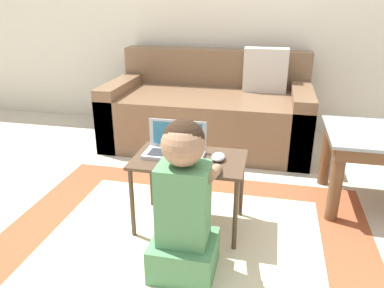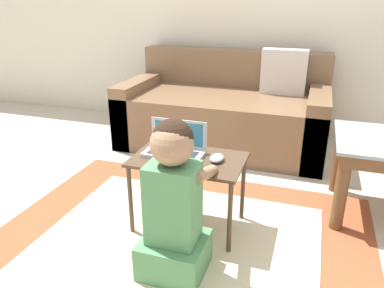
% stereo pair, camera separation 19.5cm
% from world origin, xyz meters
% --- Properties ---
extents(ground_plane, '(16.00, 16.00, 0.00)m').
position_xyz_m(ground_plane, '(0.00, 0.00, 0.00)').
color(ground_plane, beige).
extents(area_rug, '(1.96, 1.60, 0.01)m').
position_xyz_m(area_rug, '(-0.01, -0.16, 0.00)').
color(area_rug, '#9E4C2D').
rests_on(area_rug, ground_plane).
extents(couch, '(1.65, 0.90, 0.80)m').
position_xyz_m(couch, '(-0.12, 1.34, 0.28)').
color(couch, brown).
rests_on(couch, ground_plane).
extents(laptop_desk, '(0.58, 0.36, 0.41)m').
position_xyz_m(laptop_desk, '(-0.01, 0.03, 0.36)').
color(laptop_desk, '#4C3828').
rests_on(laptop_desk, ground_plane).
extents(laptop, '(0.31, 0.16, 0.17)m').
position_xyz_m(laptop, '(-0.09, 0.05, 0.44)').
color(laptop, '#B7BCC6').
rests_on(laptop, laptop_desk).
extents(computer_mouse, '(0.07, 0.10, 0.03)m').
position_xyz_m(computer_mouse, '(0.14, 0.04, 0.43)').
color(computer_mouse, '#B2B7C1').
rests_on(computer_mouse, laptop_desk).
extents(person_seated, '(0.29, 0.41, 0.74)m').
position_xyz_m(person_seated, '(0.05, -0.33, 0.35)').
color(person_seated, '#518E5B').
rests_on(person_seated, ground_plane).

